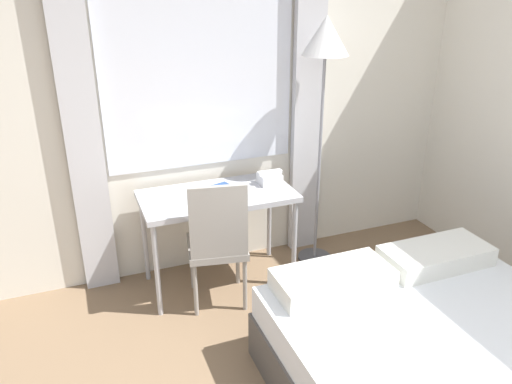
{
  "coord_description": "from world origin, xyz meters",
  "views": [
    {
      "loc": [
        -1.09,
        -0.76,
        2.15
      ],
      "look_at": [
        -0.03,
        1.98,
        0.89
      ],
      "focal_mm": 35.0,
      "sensor_mm": 36.0,
      "label": 1
    }
  ],
  "objects_px": {
    "book": "(221,190)",
    "desk_chair": "(217,239)",
    "desk": "(217,202)",
    "telephone": "(270,178)",
    "standing_lamp": "(325,57)"
  },
  "relations": [
    {
      "from": "desk_chair",
      "to": "telephone",
      "type": "relative_size",
      "value": 5.23
    },
    {
      "from": "desk",
      "to": "standing_lamp",
      "type": "relative_size",
      "value": 0.57
    },
    {
      "from": "desk",
      "to": "standing_lamp",
      "type": "distance_m",
      "value": 1.28
    },
    {
      "from": "desk",
      "to": "telephone",
      "type": "distance_m",
      "value": 0.44
    },
    {
      "from": "desk",
      "to": "standing_lamp",
      "type": "xyz_separation_m",
      "value": [
        0.83,
        0.03,
        0.97
      ]
    },
    {
      "from": "book",
      "to": "desk_chair",
      "type": "bearing_deg",
      "value": -112.92
    },
    {
      "from": "desk",
      "to": "book",
      "type": "bearing_deg",
      "value": 31.69
    },
    {
      "from": "desk",
      "to": "book",
      "type": "distance_m",
      "value": 0.09
    },
    {
      "from": "telephone",
      "to": "desk",
      "type": "bearing_deg",
      "value": -174.39
    },
    {
      "from": "standing_lamp",
      "to": "book",
      "type": "bearing_deg",
      "value": -179.29
    },
    {
      "from": "desk",
      "to": "desk_chair",
      "type": "relative_size",
      "value": 1.14
    },
    {
      "from": "desk",
      "to": "desk_chair",
      "type": "height_order",
      "value": "desk_chair"
    },
    {
      "from": "standing_lamp",
      "to": "book",
      "type": "height_order",
      "value": "standing_lamp"
    },
    {
      "from": "desk_chair",
      "to": "standing_lamp",
      "type": "height_order",
      "value": "standing_lamp"
    },
    {
      "from": "desk",
      "to": "standing_lamp",
      "type": "height_order",
      "value": "standing_lamp"
    }
  ]
}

